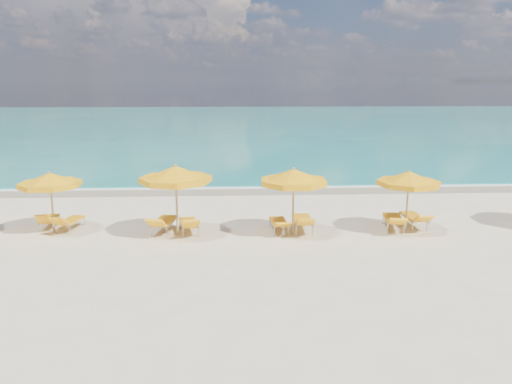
{
  "coord_description": "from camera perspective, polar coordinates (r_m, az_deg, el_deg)",
  "views": [
    {
      "loc": [
        -0.92,
        -17.08,
        5.35
      ],
      "look_at": [
        0.0,
        1.5,
        1.2
      ],
      "focal_mm": 35.0,
      "sensor_mm": 36.0,
      "label": 1
    }
  ],
  "objects": [
    {
      "name": "umbrella_2",
      "position": [
        19.13,
        -22.49,
        1.24
      ],
      "size": [
        2.85,
        2.85,
        2.24
      ],
      "rotation": [
        0.0,
        0.0,
        -0.36
      ],
      "color": "tan",
      "rests_on": "ground"
    },
    {
      "name": "whitecap_far",
      "position": [
        42.38,
        9.38,
        5.15
      ],
      "size": [
        18.0,
        0.3,
        0.05
      ],
      "primitive_type": "cube",
      "color": "white",
      "rests_on": "ground"
    },
    {
      "name": "ground_plane",
      "position": [
        17.93,
        0.24,
        -4.79
      ],
      "size": [
        120.0,
        120.0,
        0.0
      ],
      "primitive_type": "plane",
      "color": "beige"
    },
    {
      "name": "lounger_3_right",
      "position": [
        18.12,
        -7.68,
        -4.0
      ],
      "size": [
        0.9,
        1.83,
        0.78
      ],
      "rotation": [
        0.0,
        0.0,
        0.19
      ],
      "color": "#A5A8AD",
      "rests_on": "ground"
    },
    {
      "name": "lounger_5_right",
      "position": [
        19.6,
        17.57,
        -3.19
      ],
      "size": [
        0.68,
        1.91,
        0.75
      ],
      "rotation": [
        0.0,
        0.0,
        0.04
      ],
      "color": "#A5A8AD",
      "rests_on": "ground"
    },
    {
      "name": "lounger_4_right",
      "position": [
        18.29,
        5.34,
        -3.71
      ],
      "size": [
        0.71,
        2.01,
        0.79
      ],
      "rotation": [
        0.0,
        0.0,
        -0.03
      ],
      "color": "#A5A8AD",
      "rests_on": "ground"
    },
    {
      "name": "umbrella_4",
      "position": [
        17.4,
        4.31,
        1.68
      ],
      "size": [
        3.17,
        3.17,
        2.43
      ],
      "rotation": [
        0.0,
        0.0,
        -0.42
      ],
      "color": "tan",
      "rests_on": "ground"
    },
    {
      "name": "ocean",
      "position": [
        65.31,
        -2.03,
        7.87
      ],
      "size": [
        120.0,
        80.0,
        0.3
      ],
      "primitive_type": "cube",
      "color": "#157A6F",
      "rests_on": "ground"
    },
    {
      "name": "lounger_2_left",
      "position": [
        20.09,
        -22.55,
        -3.26
      ],
      "size": [
        0.73,
        1.64,
        0.77
      ],
      "rotation": [
        0.0,
        0.0,
        0.12
      ],
      "color": "#A5A8AD",
      "rests_on": "ground"
    },
    {
      "name": "wet_sand_band",
      "position": [
        25.08,
        -0.66,
        0.25
      ],
      "size": [
        120.0,
        2.6,
        0.01
      ],
      "primitive_type": "cube",
      "color": "tan",
      "rests_on": "ground"
    },
    {
      "name": "foam_line",
      "position": [
        25.86,
        -0.73,
        0.63
      ],
      "size": [
        120.0,
        1.2,
        0.03
      ],
      "primitive_type": "cube",
      "color": "white",
      "rests_on": "ground"
    },
    {
      "name": "lounger_4_left",
      "position": [
        18.16,
        2.65,
        -3.91
      ],
      "size": [
        0.67,
        1.76,
        0.65
      ],
      "rotation": [
        0.0,
        0.0,
        0.07
      ],
      "color": "#A5A8AD",
      "rests_on": "ground"
    },
    {
      "name": "umbrella_5",
      "position": [
        18.55,
        17.06,
        1.43
      ],
      "size": [
        2.62,
        2.62,
        2.28
      ],
      "rotation": [
        0.0,
        0.0,
        -0.18
      ],
      "color": "tan",
      "rests_on": "ground"
    },
    {
      "name": "umbrella_3",
      "position": [
        17.45,
        -9.17,
        1.96
      ],
      "size": [
        2.87,
        2.87,
        2.56
      ],
      "rotation": [
        0.0,
        0.0,
        0.15
      ],
      "color": "tan",
      "rests_on": "ground"
    },
    {
      "name": "lounger_3_left",
      "position": [
        18.37,
        -10.47,
        -3.82
      ],
      "size": [
        0.95,
        2.0,
        0.81
      ],
      "rotation": [
        0.0,
        0.0,
        -0.18
      ],
      "color": "#A5A8AD",
      "rests_on": "ground"
    },
    {
      "name": "lounger_5_left",
      "position": [
        19.05,
        15.42,
        -3.47
      ],
      "size": [
        0.97,
        2.05,
        0.77
      ],
      "rotation": [
        0.0,
        0.0,
        -0.17
      ],
      "color": "#A5A8AD",
      "rests_on": "ground"
    },
    {
      "name": "whitecap_near",
      "position": [
        34.87,
        -11.19,
        3.51
      ],
      "size": [
        14.0,
        0.36,
        0.05
      ],
      "primitive_type": "cube",
      "color": "white",
      "rests_on": "ground"
    },
    {
      "name": "lounger_2_right",
      "position": [
        19.54,
        -20.45,
        -3.5
      ],
      "size": [
        0.87,
        1.73,
        0.75
      ],
      "rotation": [
        0.0,
        0.0,
        -0.2
      ],
      "color": "#A5A8AD",
      "rests_on": "ground"
    }
  ]
}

